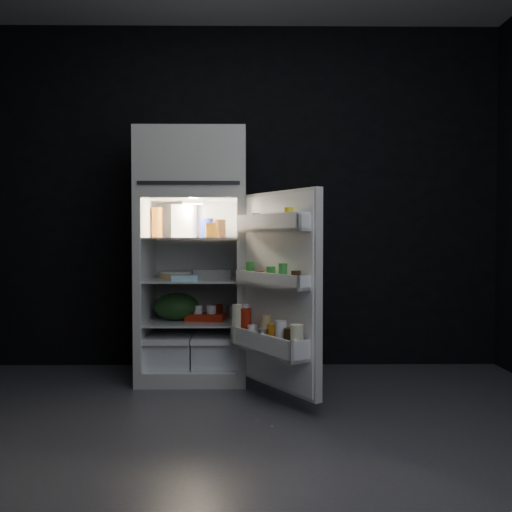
{
  "coord_description": "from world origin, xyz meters",
  "views": [
    {
      "loc": [
        0.02,
        -2.86,
        1.03
      ],
      "look_at": [
        0.06,
        1.0,
        0.9
      ],
      "focal_mm": 40.0,
      "sensor_mm": 36.0,
      "label": 1
    }
  ],
  "objects_px": {
    "milk_jug": "(184,221)",
    "fridge_door": "(276,293)",
    "refrigerator": "(194,247)",
    "egg_carton": "(213,274)",
    "yogurt_tray": "(206,317)"
  },
  "relations": [
    {
      "from": "milk_jug",
      "to": "fridge_door",
      "type": "bearing_deg",
      "value": -37.06
    },
    {
      "from": "refrigerator",
      "to": "egg_carton",
      "type": "bearing_deg",
      "value": -28.71
    },
    {
      "from": "fridge_door",
      "to": "yogurt_tray",
      "type": "xyz_separation_m",
      "value": [
        -0.48,
        0.61,
        -0.23
      ]
    },
    {
      "from": "milk_jug",
      "to": "yogurt_tray",
      "type": "relative_size",
      "value": 0.86
    },
    {
      "from": "milk_jug",
      "to": "egg_carton",
      "type": "distance_m",
      "value": 0.45
    },
    {
      "from": "refrigerator",
      "to": "egg_carton",
      "type": "relative_size",
      "value": 6.6
    },
    {
      "from": "fridge_door",
      "to": "milk_jug",
      "type": "distance_m",
      "value": 1.08
    },
    {
      "from": "fridge_door",
      "to": "egg_carton",
      "type": "xyz_separation_m",
      "value": [
        -0.43,
        0.62,
        0.08
      ]
    },
    {
      "from": "egg_carton",
      "to": "yogurt_tray",
      "type": "height_order",
      "value": "egg_carton"
    },
    {
      "from": "refrigerator",
      "to": "yogurt_tray",
      "type": "xyz_separation_m",
      "value": [
        0.09,
        -0.08,
        -0.5
      ]
    },
    {
      "from": "egg_carton",
      "to": "refrigerator",
      "type": "bearing_deg",
      "value": 151.66
    },
    {
      "from": "refrigerator",
      "to": "fridge_door",
      "type": "xyz_separation_m",
      "value": [
        0.57,
        -0.7,
        -0.27
      ]
    },
    {
      "from": "fridge_door",
      "to": "egg_carton",
      "type": "distance_m",
      "value": 0.76
    },
    {
      "from": "fridge_door",
      "to": "milk_jug",
      "type": "relative_size",
      "value": 5.08
    },
    {
      "from": "fridge_door",
      "to": "egg_carton",
      "type": "relative_size",
      "value": 4.52
    }
  ]
}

